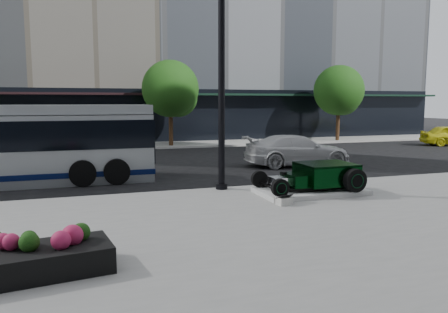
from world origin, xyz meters
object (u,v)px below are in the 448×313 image
object	(u,v)px
hot_rod	(320,175)
white_sedan	(297,150)
flower_planter	(41,258)
lamppost	(222,89)

from	to	relation	value
hot_rod	white_sedan	bearing A→B (deg)	67.98
hot_rod	flower_planter	bearing A→B (deg)	-151.30
white_sedan	flower_planter	bearing A→B (deg)	141.29
lamppost	white_sedan	size ratio (longest dim) A/B	1.43
lamppost	flower_planter	bearing A→B (deg)	-130.91
hot_rod	flower_planter	distance (m)	9.12
white_sedan	lamppost	bearing A→B (deg)	137.39
lamppost	flower_planter	size ratio (longest dim) A/B	2.98
flower_planter	lamppost	bearing A→B (deg)	49.09
flower_planter	white_sedan	world-z (taller)	white_sedan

